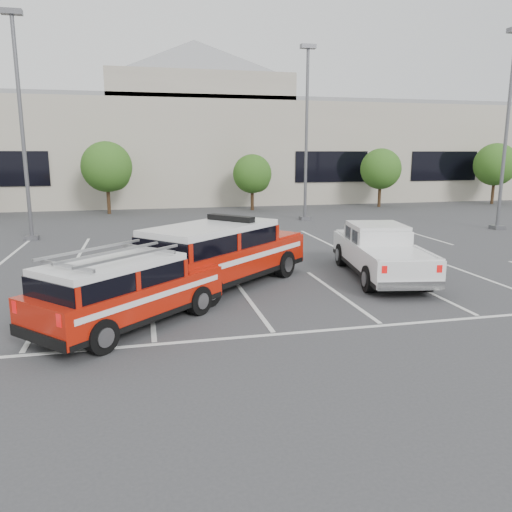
{
  "coord_description": "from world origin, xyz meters",
  "views": [
    {
      "loc": [
        -2.84,
        -13.27,
        4.08
      ],
      "look_at": [
        0.44,
        0.96,
        1.05
      ],
      "focal_mm": 35.0,
      "sensor_mm": 36.0,
      "label": 1
    }
  ],
  "objects": [
    {
      "name": "light_pole_right",
      "position": [
        16.0,
        10.0,
        5.19
      ],
      "size": [
        0.9,
        0.6,
        10.24
      ],
      "color": "#59595E",
      "rests_on": "ground"
    },
    {
      "name": "stall_markings",
      "position": [
        0.0,
        4.5,
        0.01
      ],
      "size": [
        23.0,
        15.0,
        0.01
      ],
      "primitive_type": "cube",
      "color": "silver",
      "rests_on": "ground"
    },
    {
      "name": "tree_mid_left",
      "position": [
        -4.91,
        22.05,
        3.04
      ],
      "size": [
        3.37,
        3.37,
        4.85
      ],
      "color": "#3F2B19",
      "rests_on": "ground"
    },
    {
      "name": "light_pole_left",
      "position": [
        -8.0,
        12.0,
        5.19
      ],
      "size": [
        0.9,
        0.6,
        10.24
      ],
      "color": "#59595E",
      "rests_on": "ground"
    },
    {
      "name": "ladder_suv",
      "position": [
        -3.31,
        -1.48,
        0.76
      ],
      "size": [
        4.8,
        4.66,
        1.9
      ],
      "rotation": [
        0.0,
        0.0,
        -0.82
      ],
      "color": "#A81608",
      "rests_on": "ground"
    },
    {
      "name": "convention_building",
      "position": [
        0.18,
        31.86,
        4.72
      ],
      "size": [
        60.0,
        16.99,
        13.2
      ],
      "color": "#B8AE9B",
      "rests_on": "ground"
    },
    {
      "name": "tree_far_right",
      "position": [
        25.09,
        22.05,
        3.04
      ],
      "size": [
        3.37,
        3.37,
        4.85
      ],
      "color": "#3F2B19",
      "rests_on": "ground"
    },
    {
      "name": "tree_right",
      "position": [
        15.09,
        22.05,
        2.77
      ],
      "size": [
        3.07,
        3.07,
        4.42
      ],
      "color": "#3F2B19",
      "rests_on": "ground"
    },
    {
      "name": "fire_chief_suv",
      "position": [
        -0.51,
        1.67,
        0.88
      ],
      "size": [
        6.04,
        5.78,
        2.16
      ],
      "rotation": [
        0.0,
        0.0,
        -0.83
      ],
      "color": "#A81608",
      "rests_on": "ground"
    },
    {
      "name": "tree_mid_right",
      "position": [
        5.09,
        22.05,
        2.5
      ],
      "size": [
        2.77,
        2.77,
        3.99
      ],
      "color": "#3F2B19",
      "rests_on": "ground"
    },
    {
      "name": "ground",
      "position": [
        0.0,
        0.0,
        0.0
      ],
      "size": [
        120.0,
        120.0,
        0.0
      ],
      "primitive_type": "plane",
      "color": "#37373A",
      "rests_on": "ground"
    },
    {
      "name": "light_pole_mid",
      "position": [
        7.0,
        16.0,
        5.19
      ],
      "size": [
        0.9,
        0.6,
        10.24
      ],
      "color": "#59595E",
      "rests_on": "ground"
    },
    {
      "name": "white_pickup",
      "position": [
        4.83,
        1.63,
        0.69
      ],
      "size": [
        2.84,
        5.87,
        1.73
      ],
      "rotation": [
        0.0,
        0.0,
        -0.16
      ],
      "color": "silver",
      "rests_on": "ground"
    }
  ]
}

